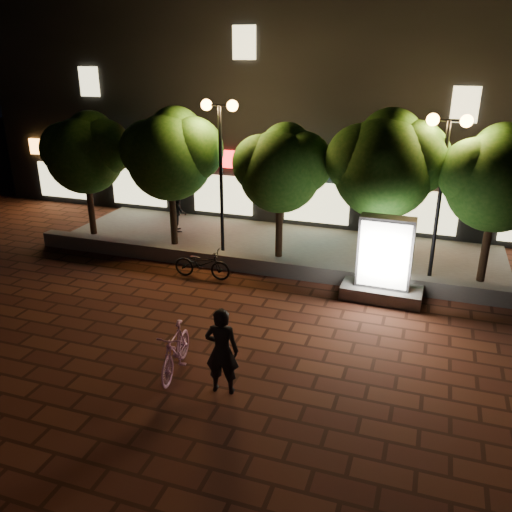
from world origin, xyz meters
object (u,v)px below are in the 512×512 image
at_px(tree_mid, 282,166).
at_px(scooter_pink, 176,350).
at_px(tree_far_left, 86,150).
at_px(tree_right, 387,161).
at_px(street_lamp_left, 220,139).
at_px(street_lamp_right, 445,155).
at_px(tree_left, 172,152).
at_px(ad_kiosk, 384,266).
at_px(tree_far_right, 500,175).
at_px(scooter_parked, 202,264).
at_px(rider, 222,351).
at_px(pedestrian, 179,212).

bearing_deg(tree_mid, scooter_pink, -91.77).
distance_m(tree_far_left, tree_right, 10.81).
relative_size(street_lamp_left, street_lamp_right, 1.04).
height_order(tree_left, ad_kiosk, tree_left).
distance_m(tree_left, scooter_pink, 8.84).
height_order(tree_right, tree_far_right, tree_right).
distance_m(tree_mid, tree_right, 3.32).
distance_m(tree_left, tree_far_right, 10.50).
distance_m(tree_far_right, scooter_pink, 10.43).
bearing_deg(ad_kiosk, street_lamp_left, 161.87).
bearing_deg(tree_mid, tree_right, 0.00).
xyz_separation_m(tree_right, scooter_parked, (-5.15, -2.46, -3.08)).
height_order(tree_left, scooter_pink, tree_left).
xyz_separation_m(tree_left, tree_mid, (4.00, -0.00, -0.23)).
distance_m(tree_left, scooter_parked, 4.41).
relative_size(tree_left, rider, 2.53).
xyz_separation_m(street_lamp_right, ad_kiosk, (-1.28, -1.87, -2.90)).
bearing_deg(tree_far_right, rider, -125.23).
xyz_separation_m(scooter_pink, rider, (1.24, -0.32, 0.41)).
xyz_separation_m(tree_left, scooter_parked, (2.15, -2.46, -2.96)).
bearing_deg(tree_far_right, tree_mid, -180.00).
bearing_deg(scooter_parked, street_lamp_right, -74.93).
bearing_deg(scooter_pink, street_lamp_right, 45.91).
bearing_deg(scooter_pink, tree_far_right, 39.58).
bearing_deg(tree_left, tree_far_left, -180.00).
bearing_deg(street_lamp_left, tree_mid, 7.31).
xyz_separation_m(tree_right, scooter_pink, (-3.54, -7.45, -3.01)).
xyz_separation_m(tree_right, pedestrian, (-7.86, 1.35, -2.72)).
distance_m(tree_far_left, street_lamp_left, 5.50).
bearing_deg(scooter_parked, street_lamp_left, 2.43).
distance_m(tree_far_right, street_lamp_right, 1.66).
height_order(tree_right, scooter_parked, tree_right).
xyz_separation_m(street_lamp_left, rider, (3.06, -7.51, -3.06)).
distance_m(tree_left, street_lamp_right, 8.96).
height_order(ad_kiosk, pedestrian, ad_kiosk).
height_order(ad_kiosk, scooter_pink, ad_kiosk).
bearing_deg(pedestrian, street_lamp_right, -128.48).
relative_size(street_lamp_left, scooter_pink, 2.81).
height_order(tree_left, rider, tree_left).
distance_m(tree_far_right, street_lamp_left, 8.58).
height_order(tree_right, pedestrian, tree_right).
bearing_deg(scooter_pink, scooter_parked, 99.63).
bearing_deg(ad_kiosk, tree_right, 99.67).
bearing_deg(tree_far_right, tree_right, 180.00).
height_order(tree_left, street_lamp_left, street_lamp_left).
distance_m(street_lamp_left, street_lamp_right, 7.00).
bearing_deg(tree_mid, ad_kiosk, -30.20).
height_order(street_lamp_left, scooter_parked, street_lamp_left).
xyz_separation_m(scooter_pink, pedestrian, (-4.32, 8.80, 0.29)).
height_order(tree_right, scooter_pink, tree_right).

